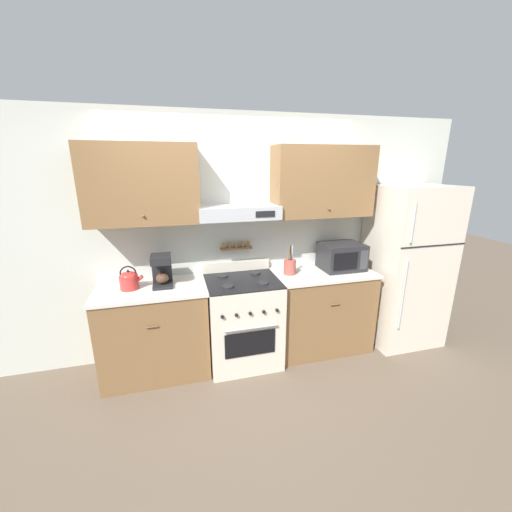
{
  "coord_description": "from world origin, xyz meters",
  "views": [
    {
      "loc": [
        -0.63,
        -2.62,
        2.05
      ],
      "look_at": [
        0.14,
        0.26,
        1.17
      ],
      "focal_mm": 22.0,
      "sensor_mm": 36.0,
      "label": 1
    }
  ],
  "objects_px": {
    "stove_range": "(243,321)",
    "coffee_maker": "(162,270)",
    "tea_kettle": "(129,280)",
    "refrigerator": "(406,266)",
    "utensil_crock": "(290,267)",
    "microwave": "(342,256)"
  },
  "relations": [
    {
      "from": "refrigerator",
      "to": "coffee_maker",
      "type": "xyz_separation_m",
      "value": [
        -2.7,
        0.1,
        0.16
      ]
    },
    {
      "from": "stove_range",
      "to": "coffee_maker",
      "type": "xyz_separation_m",
      "value": [
        -0.77,
        0.07,
        0.61
      ]
    },
    {
      "from": "stove_range",
      "to": "tea_kettle",
      "type": "relative_size",
      "value": 4.54
    },
    {
      "from": "coffee_maker",
      "to": "utensil_crock",
      "type": "distance_m",
      "value": 1.3
    },
    {
      "from": "utensil_crock",
      "to": "refrigerator",
      "type": "bearing_deg",
      "value": -2.94
    },
    {
      "from": "refrigerator",
      "to": "microwave",
      "type": "bearing_deg",
      "value": 173.5
    },
    {
      "from": "tea_kettle",
      "to": "microwave",
      "type": "bearing_deg",
      "value": 0.46
    },
    {
      "from": "refrigerator",
      "to": "tea_kettle",
      "type": "relative_size",
      "value": 8.07
    },
    {
      "from": "tea_kettle",
      "to": "stove_range",
      "type": "bearing_deg",
      "value": -2.36
    },
    {
      "from": "refrigerator",
      "to": "microwave",
      "type": "height_order",
      "value": "refrigerator"
    },
    {
      "from": "refrigerator",
      "to": "coffee_maker",
      "type": "bearing_deg",
      "value": 177.84
    },
    {
      "from": "stove_range",
      "to": "coffee_maker",
      "type": "distance_m",
      "value": 0.99
    },
    {
      "from": "tea_kettle",
      "to": "utensil_crock",
      "type": "bearing_deg",
      "value": 0.0
    },
    {
      "from": "stove_range",
      "to": "utensil_crock",
      "type": "xyz_separation_m",
      "value": [
        0.53,
        0.04,
        0.54
      ]
    },
    {
      "from": "refrigerator",
      "to": "utensil_crock",
      "type": "bearing_deg",
      "value": 177.06
    },
    {
      "from": "microwave",
      "to": "utensil_crock",
      "type": "xyz_separation_m",
      "value": [
        -0.61,
        -0.02,
        -0.06
      ]
    },
    {
      "from": "stove_range",
      "to": "tea_kettle",
      "type": "distance_m",
      "value": 1.2
    },
    {
      "from": "coffee_maker",
      "to": "utensil_crock",
      "type": "height_order",
      "value": "utensil_crock"
    },
    {
      "from": "stove_range",
      "to": "tea_kettle",
      "type": "bearing_deg",
      "value": 177.64
    },
    {
      "from": "tea_kettle",
      "to": "coffee_maker",
      "type": "distance_m",
      "value": 0.31
    },
    {
      "from": "microwave",
      "to": "utensil_crock",
      "type": "height_order",
      "value": "utensil_crock"
    },
    {
      "from": "coffee_maker",
      "to": "stove_range",
      "type": "bearing_deg",
      "value": -5.49
    }
  ]
}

